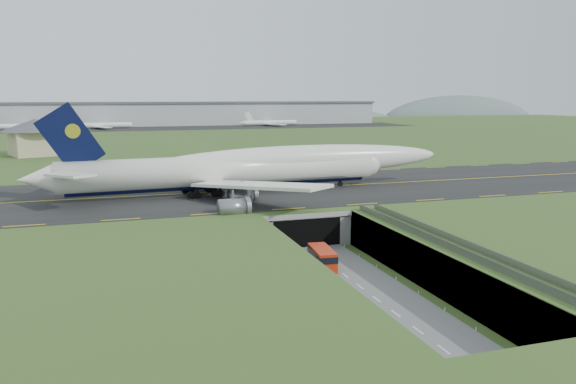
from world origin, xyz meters
name	(u,v)px	position (x,y,z in m)	size (l,w,h in m)	color
ground	(324,261)	(0.00, 0.00, 0.00)	(900.00, 900.00, 0.00)	#315020
airfield_deck	(325,243)	(0.00, 0.00, 3.00)	(800.00, 800.00, 6.00)	gray
trench_road	(343,275)	(0.00, -7.50, 0.10)	(12.00, 75.00, 0.20)	slate
taxiway	(267,190)	(0.00, 33.00, 6.09)	(800.00, 44.00, 0.18)	black
tunnel_portal	(291,218)	(0.00, 16.71, 3.33)	(17.00, 22.30, 6.00)	gray
guideway	(459,255)	(11.00, -19.11, 5.32)	(3.00, 53.00, 7.05)	#A8A8A3
jumbo_jet	(255,168)	(-3.15, 30.99, 11.10)	(87.45, 57.40, 19.02)	white
shuttle_tram	(322,258)	(-1.74, -3.45, 1.66)	(3.52, 7.63, 3.02)	red
service_building	(36,134)	(-53.93, 122.81, 13.17)	(28.42, 28.42, 12.10)	#BCB288
cargo_terminal	(157,114)	(-0.15, 299.41, 13.96)	(320.00, 67.00, 15.60)	#B2B2B2
distant_hills	(218,129)	(64.38, 430.00, -4.00)	(700.00, 91.00, 60.00)	slate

